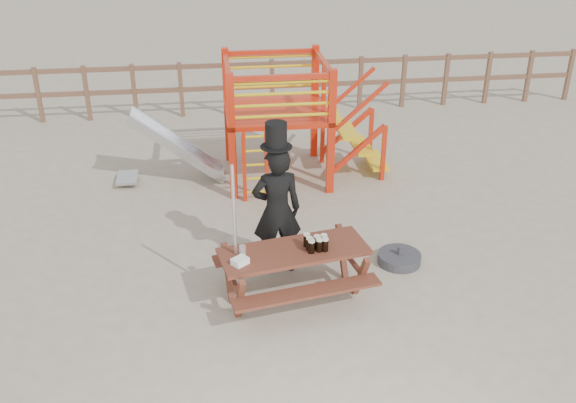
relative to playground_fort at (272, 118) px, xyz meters
The scene contains 10 objects.
ground 3.74m from the playground_fort, 91.99° to the right, with size 60.00×60.00×0.00m, color tan.
back_fence 3.44m from the playground_fort, 92.08° to the left, with size 15.09×0.09×1.20m.
playground_fort is the anchor object (origin of this frame).
picnic_table 3.77m from the playground_fort, 92.19° to the right, with size 2.00×1.56×0.70m.
man_with_hat 3.04m from the playground_fort, 95.12° to the right, with size 0.67×0.46×2.09m.
metal_pole 3.81m from the playground_fort, 102.88° to the right, with size 0.04×0.04×1.86m, color #B2B2B7.
parasol_base 3.55m from the playground_fort, 65.63° to the right, with size 0.59×0.59×0.25m.
paper_bag 4.05m from the playground_fort, 101.62° to the right, with size 0.18×0.14×0.08m, color white.
stout_pints 3.75m from the playground_fort, 88.12° to the right, with size 0.28×0.25×0.17m.
empty_glasses 3.88m from the playground_fort, 101.50° to the right, with size 0.08×0.08×0.15m.
Camera 1 is at (-0.97, -6.74, 4.74)m, focal length 40.00 mm.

